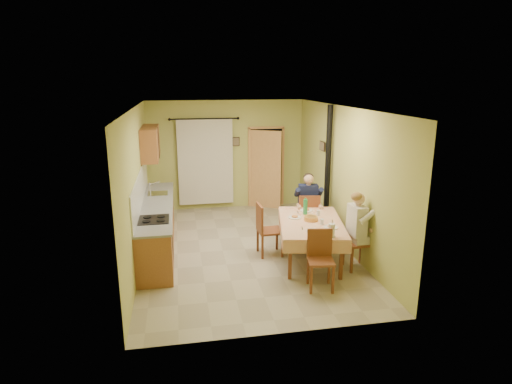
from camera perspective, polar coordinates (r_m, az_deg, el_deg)
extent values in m
cube|color=tan|center=(8.67, -1.52, -7.61)|extent=(4.00, 6.00, 0.01)
cube|color=#B9BB60|center=(11.15, -3.97, 4.94)|extent=(4.00, 0.04, 2.80)
cube|color=#B9BB60|center=(5.42, 3.34, -5.83)|extent=(4.00, 0.04, 2.80)
cube|color=#B9BB60|center=(8.18, -15.56, 0.79)|extent=(0.04, 6.00, 2.80)
cube|color=#B9BB60|center=(8.76, 11.46, 1.95)|extent=(0.04, 6.00, 2.80)
cube|color=white|center=(8.03, -1.66, 11.19)|extent=(4.00, 6.00, 0.04)
cube|color=brown|center=(8.81, -12.97, -4.56)|extent=(0.60, 3.60, 0.88)
cube|color=gray|center=(8.67, -13.15, -1.69)|extent=(0.64, 3.64, 0.04)
cube|color=white|center=(8.61, -15.17, 0.33)|extent=(0.02, 3.60, 0.66)
cube|color=silver|center=(9.44, -12.96, -0.25)|extent=(0.42, 0.42, 0.03)
cube|color=black|center=(7.71, -13.46, -3.60)|extent=(0.52, 0.56, 0.02)
cube|color=black|center=(7.86, -11.08, -6.79)|extent=(0.01, 0.55, 0.55)
cube|color=brown|center=(9.73, -13.91, 6.37)|extent=(0.35, 1.40, 0.70)
cylinder|color=black|center=(10.86, -6.91, 9.66)|extent=(1.70, 0.04, 0.04)
cube|color=silver|center=(11.03, -6.74, 3.97)|extent=(1.40, 0.06, 2.20)
cube|color=black|center=(11.37, 1.34, 3.26)|extent=(0.84, 0.03, 2.06)
cube|color=tan|center=(11.27, -0.89, 3.16)|extent=(0.06, 0.06, 2.12)
cube|color=tan|center=(11.45, 3.57, 3.32)|extent=(0.06, 0.06, 2.12)
cube|color=tan|center=(11.19, 1.39, 8.57)|extent=(0.96, 0.06, 0.06)
cube|color=tan|center=(11.15, 1.31, 2.98)|extent=(0.74, 0.43, 2.04)
cube|color=tan|center=(7.99, 7.36, -4.04)|extent=(1.47, 2.07, 0.04)
cube|color=tan|center=(7.15, 8.16, -7.32)|extent=(1.10, 0.23, 0.22)
cube|color=tan|center=(8.92, 6.67, -2.75)|extent=(1.10, 0.23, 0.22)
cube|color=tan|center=(7.99, 3.31, -4.79)|extent=(0.38, 1.86, 0.22)
cube|color=tan|center=(8.11, 11.29, -4.75)|extent=(0.38, 1.86, 0.22)
cylinder|color=white|center=(8.59, 6.72, -2.47)|extent=(0.25, 0.25, 0.02)
ellipsoid|color=#CC7233|center=(8.58, 6.73, -2.34)|extent=(0.12, 0.12, 0.05)
cylinder|color=white|center=(7.45, 7.70, -5.23)|extent=(0.25, 0.25, 0.02)
ellipsoid|color=#CC7233|center=(7.45, 7.70, -5.08)|extent=(0.12, 0.12, 0.05)
cylinder|color=white|center=(7.69, 9.96, -4.69)|extent=(0.25, 0.25, 0.02)
ellipsoid|color=#CC7233|center=(7.68, 9.97, -4.54)|extent=(0.12, 0.12, 0.05)
cylinder|color=white|center=(8.15, 5.18, -3.40)|extent=(0.25, 0.25, 0.02)
ellipsoid|color=#CC7233|center=(8.14, 5.18, -3.26)|extent=(0.12, 0.12, 0.05)
cylinder|color=gold|center=(8.02, 7.33, -3.52)|extent=(0.26, 0.26, 0.08)
cylinder|color=white|center=(7.47, 7.82, -5.19)|extent=(0.28, 0.28, 0.02)
cube|color=tan|center=(7.48, 7.80, -4.99)|extent=(0.07, 0.05, 0.03)
cube|color=tan|center=(7.49, 8.01, -4.98)|extent=(0.07, 0.06, 0.03)
cube|color=tan|center=(7.45, 8.23, -5.09)|extent=(0.07, 0.06, 0.03)
cube|color=tan|center=(7.48, 7.48, -4.98)|extent=(0.04, 0.06, 0.03)
cube|color=tan|center=(7.46, 7.90, -5.05)|extent=(0.07, 0.06, 0.03)
cube|color=tan|center=(7.44, 7.49, -5.09)|extent=(0.07, 0.07, 0.03)
cube|color=tan|center=(7.47, 8.14, -5.04)|extent=(0.07, 0.05, 0.03)
cylinder|color=silver|center=(7.84, 8.79, -3.94)|extent=(0.07, 0.07, 0.10)
cylinder|color=silver|center=(8.32, 8.30, -2.80)|extent=(0.07, 0.07, 0.10)
cylinder|color=white|center=(7.23, 10.06, -5.02)|extent=(0.11, 0.11, 0.22)
cylinder|color=silver|center=(7.22, 10.07, -4.80)|extent=(0.02, 0.02, 0.30)
cube|color=brown|center=(9.12, 6.90, -3.35)|extent=(0.50, 0.50, 0.04)
cube|color=brown|center=(8.85, 7.14, -2.08)|extent=(0.44, 0.11, 0.50)
cube|color=brown|center=(7.02, 8.65, -9.10)|extent=(0.47, 0.47, 0.04)
cube|color=brown|center=(7.09, 8.48, -6.64)|extent=(0.41, 0.10, 0.47)
cube|color=brown|center=(7.88, 13.33, -6.63)|extent=(0.43, 0.43, 0.04)
cube|color=brown|center=(7.87, 14.63, -4.77)|extent=(0.06, 0.41, 0.46)
cube|color=brown|center=(8.26, 1.87, -5.19)|extent=(0.47, 0.47, 0.04)
cube|color=brown|center=(8.12, 0.48, -3.46)|extent=(0.06, 0.45, 0.52)
cube|color=#141938|center=(9.00, 7.01, -3.06)|extent=(0.42, 0.45, 0.16)
cube|color=#141938|center=(9.02, 6.96, -0.70)|extent=(0.43, 0.28, 0.54)
sphere|color=tan|center=(8.92, 7.05, 1.70)|extent=(0.21, 0.21, 0.21)
ellipsoid|color=black|center=(8.95, 7.02, 2.01)|extent=(0.21, 0.21, 0.16)
cube|color=beige|center=(7.90, 14.02, -6.01)|extent=(0.42, 0.38, 0.16)
cube|color=beige|center=(7.72, 13.32, -3.68)|extent=(0.24, 0.41, 0.54)
sphere|color=tan|center=(7.61, 13.56, -0.89)|extent=(0.21, 0.21, 0.21)
ellipsoid|color=olive|center=(7.59, 13.31, -0.62)|extent=(0.21, 0.21, 0.16)
cylinder|color=black|center=(9.27, 9.53, 2.74)|extent=(0.12, 0.12, 2.80)
cylinder|color=black|center=(9.61, 9.21, -4.57)|extent=(0.24, 0.24, 0.30)
cube|color=black|center=(11.10, -2.70, 6.74)|extent=(0.19, 0.03, 0.23)
cube|color=brown|center=(9.77, 8.84, 6.07)|extent=(0.03, 0.31, 0.21)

